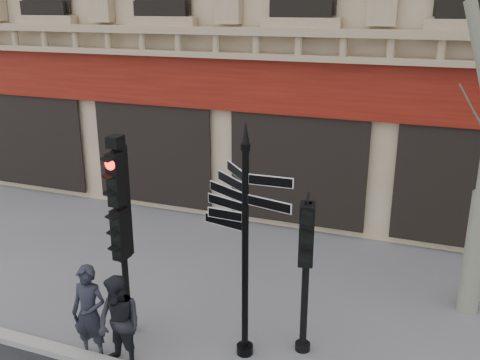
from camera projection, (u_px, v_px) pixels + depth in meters
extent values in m
plane|color=slate|center=(219.00, 336.00, 9.21)|extent=(80.00, 80.00, 0.00)
cube|color=#5B1009|center=(300.00, 87.00, 12.40)|extent=(28.00, 0.25, 1.30)
cube|color=#9B8165|center=(299.00, 45.00, 11.89)|extent=(28.00, 0.35, 0.74)
cylinder|color=black|center=(245.00, 258.00, 8.22)|extent=(0.11, 0.11, 3.45)
cylinder|color=black|center=(245.00, 349.00, 8.74)|extent=(0.27, 0.27, 0.15)
cone|color=black|center=(246.00, 132.00, 7.60)|extent=(0.11, 0.11, 0.34)
cylinder|color=black|center=(123.00, 247.00, 8.87)|extent=(0.11, 0.11, 3.22)
cylinder|color=black|center=(129.00, 327.00, 9.36)|extent=(0.24, 0.24, 0.13)
cube|color=black|center=(122.00, 233.00, 8.80)|extent=(0.39, 0.29, 0.87)
cube|color=black|center=(118.00, 178.00, 8.50)|extent=(0.39, 0.29, 0.87)
sphere|color=#FF0C05|center=(117.00, 164.00, 8.42)|extent=(0.18, 0.18, 0.18)
cube|color=black|center=(115.00, 142.00, 8.31)|extent=(0.21, 0.26, 0.18)
cylinder|color=black|center=(305.00, 280.00, 8.45)|extent=(0.12, 0.12, 2.60)
cylinder|color=black|center=(303.00, 346.00, 8.83)|extent=(0.27, 0.27, 0.15)
cube|color=black|center=(307.00, 233.00, 8.20)|extent=(0.49, 0.40, 0.99)
cylinder|color=gray|center=(475.00, 253.00, 9.64)|extent=(0.38, 0.38, 2.33)
imported|color=#1F202A|center=(89.00, 313.00, 8.43)|extent=(0.62, 0.44, 1.62)
imported|color=black|center=(119.00, 324.00, 8.18)|extent=(0.87, 0.75, 1.57)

